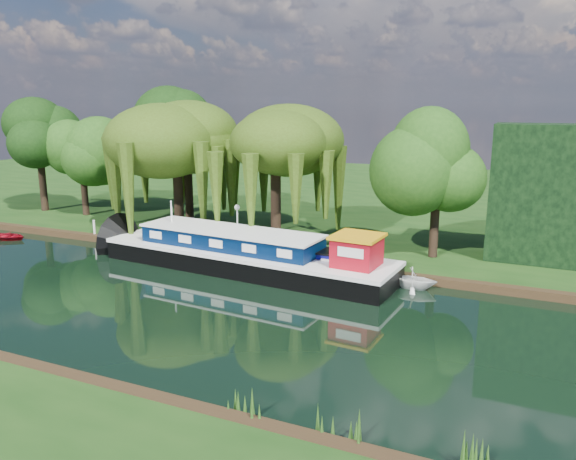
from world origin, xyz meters
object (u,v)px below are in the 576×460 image
at_px(red_dinghy, 7,239).
at_px(narrowboat, 280,262).
at_px(dutch_barge, 247,255).
at_px(white_cruiser, 413,289).

bearing_deg(red_dinghy, narrowboat, -95.92).
relative_size(narrowboat, red_dinghy, 4.16).
bearing_deg(narrowboat, dutch_barge, -164.33).
bearing_deg(dutch_barge, narrowboat, 19.12).
bearing_deg(red_dinghy, white_cruiser, -96.20).
distance_m(dutch_barge, white_cruiser, 9.70).
bearing_deg(narrowboat, white_cruiser, 2.47).
xyz_separation_m(dutch_barge, narrowboat, (1.91, 0.50, -0.32)).
relative_size(narrowboat, white_cruiser, 4.98).
height_order(narrowboat, red_dinghy, narrowboat).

